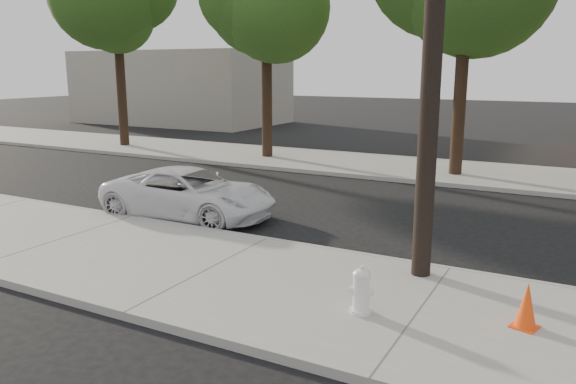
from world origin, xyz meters
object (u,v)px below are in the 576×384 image
(police_cruiser, at_px, (189,193))
(fire_hydrant, at_px, (361,292))
(traffic_cone, at_px, (527,306))
(utility_pole, at_px, (434,15))

(police_cruiser, distance_m, fire_hydrant, 7.26)
(traffic_cone, bearing_deg, police_cruiser, 159.97)
(utility_pole, xyz_separation_m, fire_hydrant, (-0.37, -2.08, -4.20))
(fire_hydrant, bearing_deg, police_cruiser, 139.78)
(utility_pole, relative_size, police_cruiser, 1.94)
(police_cruiser, height_order, fire_hydrant, police_cruiser)
(utility_pole, relative_size, traffic_cone, 13.05)
(police_cruiser, bearing_deg, traffic_cone, -113.23)
(utility_pole, height_order, fire_hydrant, utility_pole)
(utility_pole, bearing_deg, police_cruiser, 165.74)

